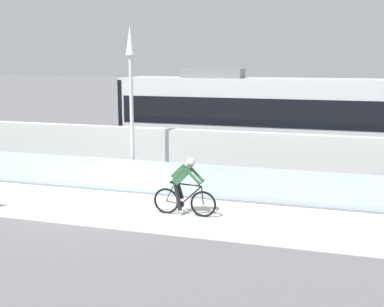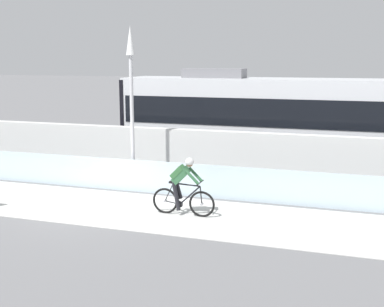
# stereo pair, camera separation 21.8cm
# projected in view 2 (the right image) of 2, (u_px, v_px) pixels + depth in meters

# --- Properties ---
(ground_plane) EXTENTS (200.00, 200.00, 0.00)m
(ground_plane) POSITION_uv_depth(u_px,v_px,m) (91.00, 206.00, 14.15)
(ground_plane) COLOR slate
(bike_path_deck) EXTENTS (32.00, 3.20, 0.01)m
(bike_path_deck) POSITION_uv_depth(u_px,v_px,m) (91.00, 206.00, 14.15)
(bike_path_deck) COLOR beige
(bike_path_deck) RESTS_ON ground
(glass_parapet) EXTENTS (32.00, 0.05, 1.03)m
(glass_parapet) POSITION_uv_depth(u_px,v_px,m) (119.00, 174.00, 15.79)
(glass_parapet) COLOR silver
(glass_parapet) RESTS_ON ground
(concrete_barrier_wall) EXTENTS (32.00, 0.36, 1.81)m
(concrete_barrier_wall) POSITION_uv_depth(u_px,v_px,m) (141.00, 153.00, 17.40)
(concrete_barrier_wall) COLOR silver
(concrete_barrier_wall) RESTS_ON ground
(tram_rail_near) EXTENTS (32.00, 0.08, 0.01)m
(tram_rail_near) POSITION_uv_depth(u_px,v_px,m) (166.00, 164.00, 19.89)
(tram_rail_near) COLOR #595654
(tram_rail_near) RESTS_ON ground
(tram_rail_far) EXTENTS (32.00, 0.08, 0.01)m
(tram_rail_far) POSITION_uv_depth(u_px,v_px,m) (178.00, 157.00, 21.23)
(tram_rail_far) COLOR #595654
(tram_rail_far) RESTS_ON ground
(tram) EXTENTS (11.06, 2.54, 3.81)m
(tram) POSITION_uv_depth(u_px,v_px,m) (263.00, 119.00, 19.08)
(tram) COLOR silver
(tram) RESTS_ON ground
(cyclist_on_bike) EXTENTS (1.77, 0.58, 1.61)m
(cyclist_on_bike) POSITION_uv_depth(u_px,v_px,m) (183.00, 187.00, 13.17)
(cyclist_on_bike) COLOR black
(cyclist_on_bike) RESTS_ON ground
(lamp_post_antenna) EXTENTS (0.28, 0.28, 5.20)m
(lamp_post_antenna) POSITION_uv_depth(u_px,v_px,m) (131.00, 88.00, 15.43)
(lamp_post_antenna) COLOR gray
(lamp_post_antenna) RESTS_ON ground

